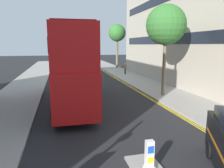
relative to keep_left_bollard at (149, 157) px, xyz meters
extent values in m
cube|color=#9E9991|center=(6.50, 12.37, -0.54)|extent=(4.00, 80.00, 0.14)
cube|color=#9E9991|center=(-6.50, 12.37, -0.54)|extent=(4.00, 80.00, 0.14)
cube|color=yellow|center=(4.40, 10.37, -0.60)|extent=(0.10, 56.00, 0.01)
cube|color=yellow|center=(4.24, 10.37, -0.60)|extent=(0.10, 56.00, 0.01)
cube|color=silver|center=(0.00, 0.00, -0.43)|extent=(0.36, 0.28, 0.16)
cube|color=white|center=(0.00, 0.00, 0.13)|extent=(0.28, 0.20, 0.95)
cube|color=blue|center=(0.00, -0.10, 0.32)|extent=(0.22, 0.01, 0.26)
cube|color=yellow|center=(0.00, -0.10, -0.06)|extent=(0.22, 0.01, 0.20)
cube|color=red|center=(-2.00, 9.36, 1.13)|extent=(2.76, 10.86, 2.60)
cube|color=red|center=(-2.00, 9.36, 3.68)|extent=(2.71, 10.64, 2.50)
cube|color=black|center=(-2.00, 9.36, 1.43)|extent=(2.78, 10.43, 0.84)
cube|color=black|center=(-2.00, 9.36, 3.78)|extent=(2.77, 10.21, 0.80)
cube|color=yellow|center=(-1.87, 14.74, 2.68)|extent=(2.00, 0.11, 0.44)
cube|color=maroon|center=(-2.00, 9.36, 4.98)|extent=(2.49, 9.77, 0.10)
cylinder|color=black|center=(-3.17, 12.74, -0.09)|extent=(0.33, 1.05, 1.04)
cylinder|color=black|center=(-0.67, 12.68, -0.09)|extent=(0.33, 1.05, 1.04)
cylinder|color=black|center=(-3.33, 6.05, -0.09)|extent=(0.33, 1.05, 1.04)
cylinder|color=black|center=(-0.83, 5.99, -0.09)|extent=(0.33, 1.05, 1.04)
cylinder|color=black|center=(2.74, 0.33, -0.27)|extent=(0.52, 0.70, 0.68)
cylinder|color=#2D2D38|center=(6.42, 23.19, -0.04)|extent=(0.22, 0.22, 0.85)
cube|color=#8C6647|center=(6.42, 23.19, 0.66)|extent=(0.34, 0.22, 0.56)
sphere|color=beige|center=(6.42, 23.19, 1.05)|extent=(0.20, 0.20, 0.20)
cylinder|color=#6B6047|center=(5.66, 9.95, 1.98)|extent=(0.28, 0.28, 4.89)
cylinder|color=#6B6047|center=(6.08, 10.04, 4.72)|extent=(0.33, 0.91, 0.68)
cylinder|color=#6B6047|center=(5.42, 10.61, 4.92)|extent=(1.41, 0.62, 1.07)
cylinder|color=#6B6047|center=(5.47, 9.53, 4.74)|extent=(0.93, 0.51, 0.73)
sphere|color=#33702D|center=(5.66, 9.95, 5.40)|extent=(3.27, 3.27, 3.27)
cylinder|color=#6B6047|center=(7.79, 32.84, 2.29)|extent=(0.43, 0.43, 5.52)
cylinder|color=#6B6047|center=(8.24, 32.92, 5.38)|extent=(0.30, 0.97, 0.73)
cylinder|color=#6B6047|center=(7.91, 33.63, 5.62)|extent=(1.64, 0.36, 1.20)
cylinder|color=#6B6047|center=(7.51, 33.20, 5.38)|extent=(0.84, 0.70, 0.73)
cylinder|color=#6B6047|center=(7.34, 32.33, 5.53)|extent=(1.13, 1.03, 1.03)
cylinder|color=#6B6047|center=(8.03, 32.22, 5.52)|extent=(1.32, 0.60, 1.01)
sphere|color=#33702D|center=(7.79, 32.84, 6.02)|extent=(3.22, 3.22, 3.22)
cube|color=#B2A893|center=(13.50, 15.33, 5.95)|extent=(10.00, 28.00, 13.12)
cube|color=black|center=(8.48, 15.33, 4.38)|extent=(0.04, 24.64, 1.00)
camera|label=1|loc=(-2.83, -6.10, 3.79)|focal=33.54mm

